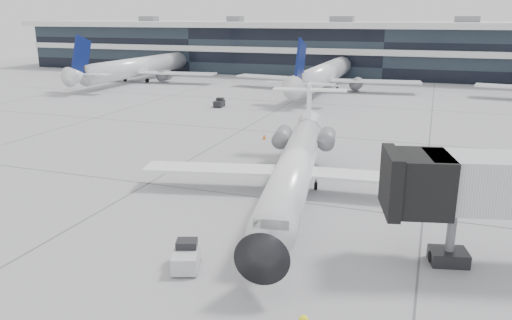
% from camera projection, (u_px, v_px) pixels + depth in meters
% --- Properties ---
extents(ground, '(220.00, 220.00, 0.00)m').
position_uv_depth(ground, '(273.00, 199.00, 34.87)').
color(ground, '#98979A').
rests_on(ground, ground).
extents(terminal, '(170.00, 22.00, 10.00)m').
position_uv_depth(terminal, '(389.00, 52.00, 107.72)').
color(terminal, black).
rests_on(terminal, ground).
extents(bg_jet_left, '(32.00, 40.00, 9.60)m').
position_uv_depth(bg_jet_left, '(142.00, 81.00, 99.16)').
color(bg_jet_left, white).
rests_on(bg_jet_left, ground).
extents(bg_jet_center, '(32.00, 40.00, 9.60)m').
position_uv_depth(bg_jet_center, '(325.00, 90.00, 87.24)').
color(bg_jet_center, white).
rests_on(bg_jet_center, ground).
extents(regional_jet, '(22.42, 27.97, 6.47)m').
position_uv_depth(regional_jet, '(296.00, 164.00, 35.41)').
color(regional_jet, white).
rests_on(regional_jet, ground).
extents(baggage_tug, '(1.89, 2.40, 1.34)m').
position_uv_depth(baggage_tug, '(186.00, 257.00, 25.16)').
color(baggage_tug, silver).
rests_on(baggage_tug, ground).
extents(traffic_cone, '(0.41, 0.41, 0.56)m').
position_uv_depth(traffic_cone, '(264.00, 137.00, 51.83)').
color(traffic_cone, '#E95F0C').
rests_on(traffic_cone, ground).
extents(far_tug, '(1.28, 2.02, 1.24)m').
position_uv_depth(far_tug, '(219.00, 103.00, 70.36)').
color(far_tug, black).
rests_on(far_tug, ground).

